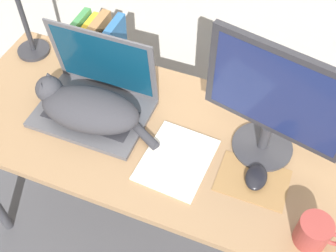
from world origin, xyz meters
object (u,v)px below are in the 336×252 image
object	(u,v)px
webcam	(149,72)
mug	(314,232)
computer_mouse	(256,177)
external_monitor	(275,102)
notepad	(177,160)
cat	(87,108)
laptop	(96,97)
desk_lamp	(19,0)
book_row	(99,47)

from	to	relation	value
webcam	mug	bearing A→B (deg)	-31.52
computer_mouse	webcam	world-z (taller)	webcam
external_monitor	notepad	world-z (taller)	external_monitor
cat	notepad	xyz separation A→B (m)	(0.35, -0.05, -0.06)
laptop	desk_lamp	size ratio (longest dim) A/B	0.96
book_row	desk_lamp	bearing A→B (deg)	-170.63
desk_lamp	mug	bearing A→B (deg)	-18.00
computer_mouse	external_monitor	bearing A→B (deg)	94.90
notepad	webcam	world-z (taller)	webcam
computer_mouse	mug	world-z (taller)	mug
laptop	webcam	size ratio (longest dim) A/B	5.31
laptop	notepad	xyz separation A→B (m)	(0.35, -0.11, -0.05)
book_row	webcam	world-z (taller)	book_row
external_monitor	desk_lamp	bearing A→B (deg)	173.76
cat	mug	size ratio (longest dim) A/B	3.51
external_monitor	cat	bearing A→B (deg)	-169.96
cat	notepad	distance (m)	0.36
book_row	mug	world-z (taller)	book_row
external_monitor	webcam	bearing A→B (deg)	162.73
book_row	desk_lamp	world-z (taller)	desk_lamp
laptop	mug	xyz separation A→B (m)	(0.81, -0.23, -0.01)
laptop	computer_mouse	size ratio (longest dim) A/B	4.00
webcam	book_row	bearing A→B (deg)	-179.77
cat	webcam	bearing A→B (deg)	64.48
cat	mug	bearing A→B (deg)	-11.56
computer_mouse	desk_lamp	distance (m)	1.02
computer_mouse	notepad	bearing A→B (deg)	-175.64
desk_lamp	notepad	bearing A→B (deg)	-20.30
cat	desk_lamp	size ratio (longest dim) A/B	1.16
external_monitor	desk_lamp	xyz separation A→B (m)	(-0.95, 0.10, 0.05)
book_row	laptop	bearing A→B (deg)	-67.97
book_row	webcam	size ratio (longest dim) A/B	3.13
desk_lamp	webcam	size ratio (longest dim) A/B	5.54
external_monitor	mug	xyz separation A→B (m)	(0.21, -0.27, -0.18)
external_monitor	book_row	xyz separation A→B (m)	(-0.68, 0.15, -0.12)
external_monitor	mug	world-z (taller)	external_monitor
external_monitor	computer_mouse	xyz separation A→B (m)	(0.01, -0.13, -0.21)
cat	book_row	size ratio (longest dim) A/B	2.05
webcam	cat	bearing A→B (deg)	-115.52
mug	notepad	bearing A→B (deg)	165.62
cat	external_monitor	bearing A→B (deg)	10.04
webcam	notepad	bearing A→B (deg)	-52.90
webcam	computer_mouse	bearing A→B (deg)	-30.04
notepad	cat	bearing A→B (deg)	172.18
laptop	notepad	bearing A→B (deg)	-17.50
external_monitor	webcam	distance (m)	0.53
laptop	cat	size ratio (longest dim) A/B	0.83
laptop	cat	bearing A→B (deg)	-91.02
computer_mouse	book_row	bearing A→B (deg)	157.68
computer_mouse	book_row	size ratio (longest dim) A/B	0.42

